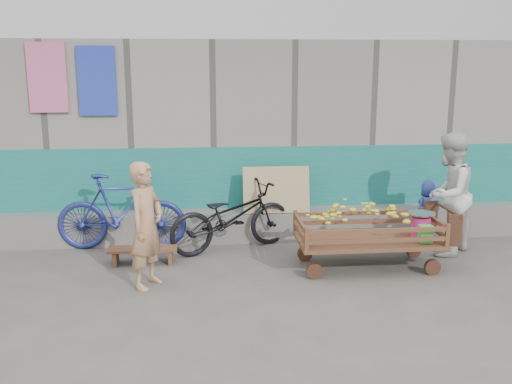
{
  "coord_description": "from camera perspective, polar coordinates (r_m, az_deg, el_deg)",
  "views": [
    {
      "loc": [
        -0.78,
        -6.05,
        2.63
      ],
      "look_at": [
        -0.1,
        1.2,
        1.0
      ],
      "focal_mm": 40.0,
      "sensor_mm": 36.0,
      "label": 1
    }
  ],
  "objects": [
    {
      "name": "child",
      "position": [
        9.05,
        16.87,
        -1.75
      ],
      "size": [
        0.53,
        0.42,
        0.94
      ],
      "primitive_type": "imported",
      "rotation": [
        0.0,
        0.0,
        3.44
      ],
      "color": "#364AAE",
      "rests_on": "ground"
    },
    {
      "name": "building_wall",
      "position": [
        10.2,
        -0.93,
        6.05
      ],
      "size": [
        12.0,
        3.5,
        3.0
      ],
      "color": "gray",
      "rests_on": "ground"
    },
    {
      "name": "ground",
      "position": [
        6.65,
        1.88,
        -10.7
      ],
      "size": [
        80.0,
        80.0,
        0.0
      ],
      "primitive_type": "plane",
      "color": "#504D49",
      "rests_on": "ground"
    },
    {
      "name": "banana_cart",
      "position": [
        7.58,
        10.89,
        -3.3
      ],
      "size": [
        2.01,
        0.92,
        0.86
      ],
      "color": "brown",
      "rests_on": "ground"
    },
    {
      "name": "bicycle_blue",
      "position": [
        8.45,
        -13.3,
        -1.94
      ],
      "size": [
        1.88,
        0.61,
        1.11
      ],
      "primitive_type": "imported",
      "rotation": [
        0.0,
        0.0,
        1.53
      ],
      "color": "navy",
      "rests_on": "ground"
    },
    {
      "name": "bicycle_dark",
      "position": [
        8.2,
        -2.46,
        -2.49
      ],
      "size": [
        2.0,
        1.33,
        0.99
      ],
      "primitive_type": "imported",
      "rotation": [
        0.0,
        0.0,
        1.96
      ],
      "color": "black",
      "rests_on": "ground"
    },
    {
      "name": "bench",
      "position": [
        7.86,
        -11.23,
        -5.9
      ],
      "size": [
        0.92,
        0.27,
        0.23
      ],
      "color": "brown",
      "rests_on": "ground"
    },
    {
      "name": "vendor_man",
      "position": [
        6.91,
        -10.92,
        -3.28
      ],
      "size": [
        0.58,
        0.66,
        1.53
      ],
      "primitive_type": "imported",
      "rotation": [
        0.0,
        0.0,
        1.1
      ],
      "color": "tan",
      "rests_on": "ground"
    },
    {
      "name": "woman",
      "position": [
        8.38,
        18.68,
        -0.22
      ],
      "size": [
        1.06,
        1.06,
        1.73
      ],
      "primitive_type": "imported",
      "rotation": [
        0.0,
        0.0,
        3.92
      ],
      "color": "silver",
      "rests_on": "ground"
    }
  ]
}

